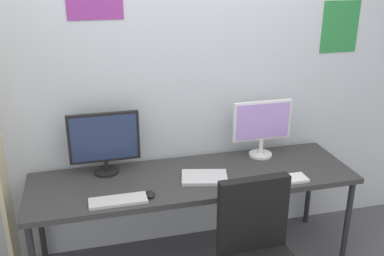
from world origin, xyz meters
TOP-DOWN VIEW (x-y plane):
  - wall_back at (0.00, 1.02)m, footprint 4.72×0.11m
  - desk at (0.00, 0.60)m, footprint 2.32×0.68m
  - monitor_left at (-0.60, 0.81)m, footprint 0.50×0.18m
  - monitor_right at (0.60, 0.81)m, footprint 0.46×0.18m
  - keyboard_left at (-0.56, 0.37)m, footprint 0.37×0.13m
  - keyboard_right at (0.56, 0.37)m, footprint 0.40×0.13m
  - computer_mouse at (-0.35, 0.39)m, footprint 0.06×0.10m
  - laptop_closed at (0.06, 0.54)m, footprint 0.36×0.29m

SIDE VIEW (x-z plane):
  - desk at x=0.00m, z-range 0.32..1.06m
  - keyboard_left at x=-0.56m, z-range 0.74..0.76m
  - keyboard_right at x=0.56m, z-range 0.74..0.76m
  - laptop_closed at x=0.06m, z-range 0.74..0.76m
  - computer_mouse at x=-0.35m, z-range 0.74..0.77m
  - monitor_left at x=-0.60m, z-range 0.76..1.22m
  - monitor_right at x=0.60m, z-range 0.77..1.22m
  - wall_back at x=0.00m, z-range 0.00..2.60m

